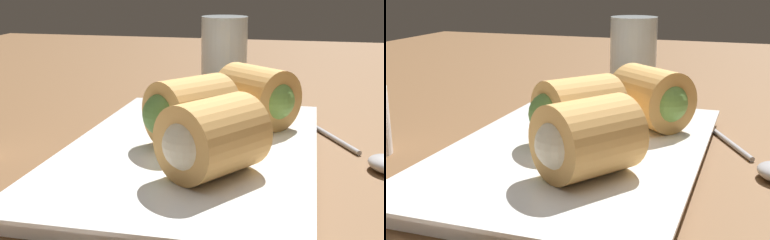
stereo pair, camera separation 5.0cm
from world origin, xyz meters
The scene contains 7 objects.
table_surface centered at (0.00, 0.00, 1.00)cm, with size 180.00×140.00×2.00cm.
serving_plate centered at (-1.23, -2.23, 2.76)cm, with size 33.54×21.25×1.50cm.
roll_front_left centered at (-8.01, -4.99, 6.41)cm, with size 8.80×8.56×5.83cm.
roll_front_right centered at (6.58, -7.25, 6.41)cm, with size 8.75×8.87×5.83cm.
roll_back_left centered at (-0.48, -1.66, 6.41)cm, with size 8.86×8.70×5.83cm.
spoon centered at (0.86, -18.12, 2.61)cm, with size 15.41×8.84×1.34cm.
drinking_glass centered at (26.15, -0.50, 7.27)cm, with size 6.17×6.17×10.55cm.
Camera 1 is at (-44.48, -11.96, 18.03)cm, focal length 50.00 mm.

